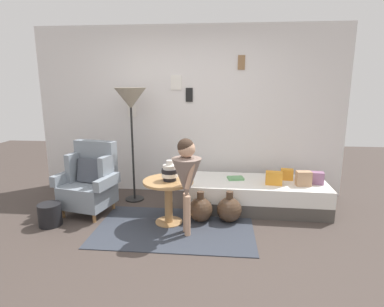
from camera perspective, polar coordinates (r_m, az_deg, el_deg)
name	(u,v)px	position (r m, az deg, el deg)	size (l,w,h in m)	color
ground_plane	(170,250)	(3.52, -4.09, -17.09)	(12.00, 12.00, 0.00)	#423833
gallery_wall	(189,112)	(5.01, -0.63, 7.60)	(4.80, 0.12, 2.60)	silver
rug	(175,228)	(3.97, -3.10, -13.31)	(1.91, 1.19, 0.01)	#333842
armchair	(90,181)	(4.51, -17.95, -4.77)	(0.84, 0.71, 0.97)	#9E7042
daybed	(257,194)	(4.58, 11.65, -7.29)	(1.92, 0.85, 0.40)	#4C4742
pillow_head	(315,178)	(4.61, 21.43, -4.13)	(0.21, 0.12, 0.16)	gray
pillow_mid	(304,179)	(4.46, 19.56, -4.29)	(0.19, 0.12, 0.20)	tan
pillow_back	(287,174)	(4.67, 16.81, -3.64)	(0.17, 0.12, 0.15)	orange
pillow_extra	(274,178)	(4.40, 14.61, -4.34)	(0.22, 0.12, 0.18)	orange
side_table	(168,192)	(3.97, -4.29, -6.98)	(0.63, 0.63, 0.57)	tan
vase_striped	(170,172)	(3.88, -4.08, -3.41)	(0.20, 0.20, 0.26)	black
floor_lamp	(131,102)	(4.64, -11.06, 9.14)	(0.45, 0.45, 1.68)	black
person_child	(187,174)	(3.57, -0.99, -3.76)	(0.34, 0.34, 1.15)	tan
book_on_daybed	(236,178)	(4.55, 7.89, -4.46)	(0.22, 0.16, 0.03)	#64A468
demijohn_near	(200,209)	(4.09, 1.53, -10.07)	(0.31, 0.31, 0.40)	#473323
demijohn_far	(229,209)	(4.11, 6.77, -10.02)	(0.32, 0.32, 0.40)	#473323
magazine_basket	(50,215)	(4.37, -24.34, -10.06)	(0.28, 0.28, 0.28)	black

